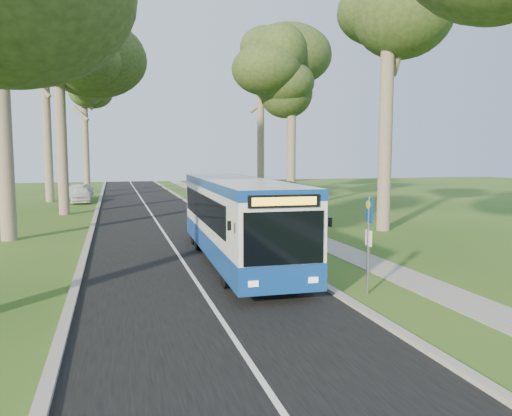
{
  "coord_description": "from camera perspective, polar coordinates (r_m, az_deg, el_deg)",
  "views": [
    {
      "loc": [
        -5.84,
        -16.74,
        3.86
      ],
      "look_at": [
        0.04,
        3.83,
        1.6
      ],
      "focal_mm": 35.0,
      "sensor_mm": 36.0,
      "label": 1
    }
  ],
  "objects": [
    {
      "name": "road",
      "position": [
        27.12,
        -10.85,
        -2.24
      ],
      "size": [
        7.0,
        100.0,
        0.02
      ],
      "primitive_type": "cube",
      "color": "black",
      "rests_on": "ground"
    },
    {
      "name": "car_white",
      "position": [
        43.19,
        -19.39,
        1.45
      ],
      "size": [
        1.79,
        4.02,
        1.34
      ],
      "primitive_type": "imported",
      "rotation": [
        0.0,
        0.0,
        0.05
      ],
      "color": "white",
      "rests_on": "ground"
    },
    {
      "name": "ground",
      "position": [
        18.14,
        3.22,
        -6.26
      ],
      "size": [
        120.0,
        120.0,
        0.0
      ],
      "primitive_type": "plane",
      "color": "#2D541A",
      "rests_on": "ground"
    },
    {
      "name": "tree_west_c",
      "position": [
        35.66,
        -21.74,
        17.6
      ],
      "size": [
        5.2,
        5.2,
        15.21
      ],
      "color": "#7A6B56",
      "rests_on": "ground"
    },
    {
      "name": "centre_line",
      "position": [
        27.11,
        -10.85,
        -2.22
      ],
      "size": [
        0.12,
        100.0,
        0.0
      ],
      "primitive_type": "cube",
      "color": "white",
      "rests_on": "road"
    },
    {
      "name": "kerb_east",
      "position": [
        27.63,
        -3.61,
        -1.89
      ],
      "size": [
        0.25,
        100.0,
        0.12
      ],
      "primitive_type": "cube",
      "color": "#9E9B93",
      "rests_on": "ground"
    },
    {
      "name": "kerb_west",
      "position": [
        27.03,
        -18.27,
        -2.36
      ],
      "size": [
        0.25,
        100.0,
        0.12
      ],
      "primitive_type": "cube",
      "color": "#9E9B93",
      "rests_on": "ground"
    },
    {
      "name": "footpath",
      "position": [
        28.43,
        2.31,
        -1.76
      ],
      "size": [
        1.5,
        100.0,
        0.02
      ],
      "primitive_type": "cube",
      "color": "gray",
      "rests_on": "ground"
    },
    {
      "name": "tree_east_d",
      "position": [
        49.31,
        0.54,
        14.69
      ],
      "size": [
        5.2,
        5.2,
        15.25
      ],
      "color": "#7A6B56",
      "rests_on": "ground"
    },
    {
      "name": "bus_stop_sign",
      "position": [
        14.14,
        12.75,
        -2.94
      ],
      "size": [
        0.09,
        0.38,
        2.73
      ],
      "rotation": [
        0.0,
        0.0,
        -0.06
      ],
      "color": "gray",
      "rests_on": "ground"
    },
    {
      "name": "litter_bin",
      "position": [
        26.22,
        -0.46,
        -1.47
      ],
      "size": [
        0.49,
        0.49,
        0.86
      ],
      "rotation": [
        0.0,
        0.0,
        0.37
      ],
      "color": "black",
      "rests_on": "ground"
    },
    {
      "name": "tree_west_d",
      "position": [
        45.78,
        -23.09,
        15.88
      ],
      "size": [
        5.2,
        5.2,
        16.31
      ],
      "color": "#7A6B56",
      "rests_on": "ground"
    },
    {
      "name": "car_silver",
      "position": [
        46.22,
        -19.8,
        1.72
      ],
      "size": [
        2.65,
        4.35,
        1.35
      ],
      "primitive_type": "imported",
      "rotation": [
        0.0,
        0.0,
        -0.32
      ],
      "color": "#B5B8BD",
      "rests_on": "ground"
    },
    {
      "name": "tree_east_b",
      "position": [
        27.44,
        14.96,
        21.93
      ],
      "size": [
        5.2,
        5.2,
        15.49
      ],
      "color": "#7A6B56",
      "rests_on": "ground"
    },
    {
      "name": "bus_shelter",
      "position": [
        24.04,
        3.37,
        1.07
      ],
      "size": [
        2.0,
        3.15,
        2.54
      ],
      "rotation": [
        0.0,
        0.0,
        -0.14
      ],
      "color": "black",
      "rests_on": "ground"
    },
    {
      "name": "tree_east_c",
      "position": [
        37.48,
        4.13,
        15.49
      ],
      "size": [
        5.2,
        5.2,
        13.53
      ],
      "color": "#7A6B56",
      "rests_on": "ground"
    },
    {
      "name": "tree_west_e",
      "position": [
        55.2,
        -19.08,
        12.6
      ],
      "size": [
        5.2,
        5.2,
        14.16
      ],
      "color": "#7A6B56",
      "rests_on": "ground"
    },
    {
      "name": "bus",
      "position": [
        18.03,
        -2.17,
        -1.32
      ],
      "size": [
        2.71,
        11.4,
        3.0
      ],
      "rotation": [
        0.0,
        0.0,
        -0.03
      ],
      "color": "white",
      "rests_on": "ground"
    }
  ]
}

